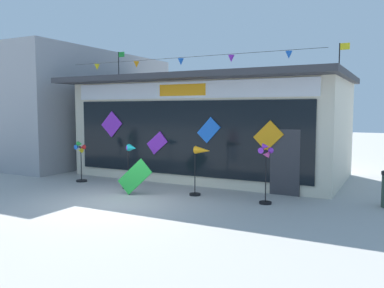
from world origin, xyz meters
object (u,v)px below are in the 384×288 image
object	(u,v)px
wind_spinner_center_right	(266,165)
display_kite_on_ground	(135,177)
wind_spinner_center_left	(201,159)
kite_shop_building	(213,127)
wind_spinner_left	(131,160)
wind_spinner_far_left	(80,157)

from	to	relation	value
wind_spinner_center_right	display_kite_on_ground	xyz separation A→B (m)	(-3.88, -0.68, -0.51)
wind_spinner_center_left	wind_spinner_center_right	size ratio (longest dim) A/B	0.89
kite_shop_building	wind_spinner_left	size ratio (longest dim) A/B	6.96
kite_shop_building	wind_spinner_center_right	distance (m)	5.17
kite_shop_building	wind_spinner_far_left	distance (m)	5.17
kite_shop_building	wind_spinner_center_left	xyz separation A→B (m)	(1.33, -3.74, -0.80)
wind_spinner_center_left	wind_spinner_center_right	xyz separation A→B (m)	(2.02, -0.10, -0.04)
wind_spinner_far_left	wind_spinner_center_right	world-z (taller)	wind_spinner_center_right
kite_shop_building	wind_spinner_center_right	size ratio (longest dim) A/B	6.09
wind_spinner_center_right	display_kite_on_ground	size ratio (longest dim) A/B	1.63
wind_spinner_center_left	wind_spinner_center_right	bearing A→B (deg)	-2.72
wind_spinner_left	wind_spinner_center_left	world-z (taller)	wind_spinner_center_left
wind_spinner_center_left	wind_spinner_center_right	world-z (taller)	wind_spinner_center_right
kite_shop_building	wind_spinner_center_left	size ratio (longest dim) A/B	6.80
kite_shop_building	display_kite_on_ground	distance (m)	4.75
wind_spinner_left	wind_spinner_center_right	bearing A→B (deg)	-0.37
wind_spinner_center_left	display_kite_on_ground	xyz separation A→B (m)	(-1.86, -0.77, -0.55)
wind_spinner_far_left	wind_spinner_center_left	xyz separation A→B (m)	(4.88, -0.12, 0.23)
wind_spinner_left	wind_spinner_center_left	bearing A→B (deg)	1.52
kite_shop_building	wind_spinner_center_right	bearing A→B (deg)	-48.88
wind_spinner_far_left	wind_spinner_center_left	world-z (taller)	wind_spinner_center_left
kite_shop_building	wind_spinner_far_left	size ratio (longest dim) A/B	7.00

